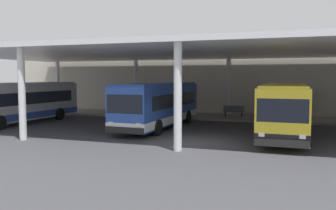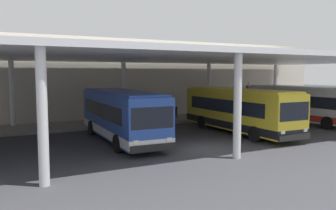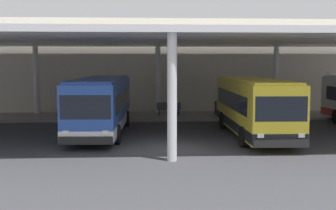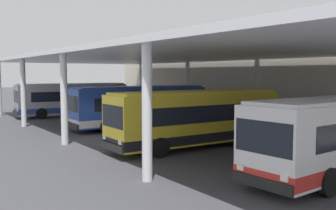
{
  "view_description": "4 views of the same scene",
  "coord_description": "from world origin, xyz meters",
  "px_view_note": "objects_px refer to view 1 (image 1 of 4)",
  "views": [
    {
      "loc": [
        4.85,
        -18.46,
        3.59
      ],
      "look_at": [
        -2.03,
        2.06,
        1.85
      ],
      "focal_mm": 37.03,
      "sensor_mm": 36.0,
      "label": 1
    },
    {
      "loc": [
        -11.11,
        -16.11,
        4.27
      ],
      "look_at": [
        0.16,
        5.23,
        2.07
      ],
      "focal_mm": 37.13,
      "sensor_mm": 36.0,
      "label": 2
    },
    {
      "loc": [
        -1.23,
        -20.38,
        4.08
      ],
      "look_at": [
        0.2,
        3.63,
        1.72
      ],
      "focal_mm": 47.02,
      "sensor_mm": 36.0,
      "label": 3
    },
    {
      "loc": [
        21.77,
        -10.08,
        4.14
      ],
      "look_at": [
        0.57,
        4.4,
        2.03
      ],
      "focal_mm": 41.28,
      "sensor_mm": 36.0,
      "label": 4
    }
  ],
  "objects_px": {
    "bus_second_bay": "(159,104)",
    "bus_middle_bay": "(284,109)",
    "trash_bin": "(278,112)",
    "bus_nearest_bay": "(22,102)",
    "bench_waiting": "(234,111)"
  },
  "relations": [
    {
      "from": "trash_bin",
      "to": "bus_middle_bay",
      "type": "bearing_deg",
      "value": -86.68
    },
    {
      "from": "bus_nearest_bay",
      "to": "bus_second_bay",
      "type": "bearing_deg",
      "value": 6.37
    },
    {
      "from": "bus_second_bay",
      "to": "bus_middle_bay",
      "type": "distance_m",
      "value": 8.55
    },
    {
      "from": "bus_second_bay",
      "to": "bus_middle_bay",
      "type": "bearing_deg",
      "value": -8.08
    },
    {
      "from": "bus_nearest_bay",
      "to": "trash_bin",
      "type": "distance_m",
      "value": 20.77
    },
    {
      "from": "bus_second_bay",
      "to": "bus_middle_bay",
      "type": "height_order",
      "value": "same"
    },
    {
      "from": "bus_second_bay",
      "to": "bus_nearest_bay",
      "type": "bearing_deg",
      "value": -173.63
    },
    {
      "from": "bus_nearest_bay",
      "to": "trash_bin",
      "type": "relative_size",
      "value": 10.9
    },
    {
      "from": "bus_second_bay",
      "to": "bench_waiting",
      "type": "bearing_deg",
      "value": 59.16
    },
    {
      "from": "trash_bin",
      "to": "bus_second_bay",
      "type": "bearing_deg",
      "value": -137.48
    },
    {
      "from": "bus_nearest_bay",
      "to": "bench_waiting",
      "type": "bearing_deg",
      "value": 28.91
    },
    {
      "from": "bus_nearest_bay",
      "to": "bus_second_bay",
      "type": "distance_m",
      "value": 11.02
    },
    {
      "from": "bus_second_bay",
      "to": "bench_waiting",
      "type": "height_order",
      "value": "bus_second_bay"
    },
    {
      "from": "bus_nearest_bay",
      "to": "bus_second_bay",
      "type": "relative_size",
      "value": 1.01
    },
    {
      "from": "bus_second_bay",
      "to": "trash_bin",
      "type": "xyz_separation_m",
      "value": [
        7.97,
        7.31,
        -0.98
      ]
    }
  ]
}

